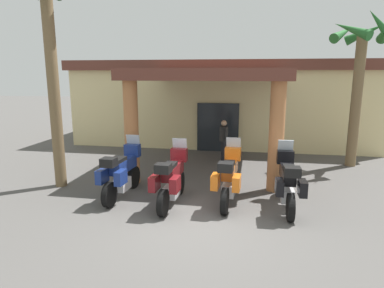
{
  "coord_description": "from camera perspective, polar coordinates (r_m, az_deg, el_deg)",
  "views": [
    {
      "loc": [
        0.9,
        -7.27,
        3.36
      ],
      "look_at": [
        -0.53,
        2.99,
        1.2
      ],
      "focal_mm": 31.84,
      "sensor_mm": 36.0,
      "label": 1
    }
  ],
  "objects": [
    {
      "name": "motorcycle_maroon",
      "position": [
        8.81,
        -3.45,
        -5.83
      ],
      "size": [
        0.73,
        2.21,
        1.61
      ],
      "rotation": [
        0.0,
        0.0,
        1.49
      ],
      "color": "black",
      "rests_on": "ground_plane"
    },
    {
      "name": "palm_tree_roadside",
      "position": [
        10.76,
        -22.97,
        18.79
      ],
      "size": [
        2.11,
        2.13,
        6.41
      ],
      "color": "brown",
      "rests_on": "ground_plane"
    },
    {
      "name": "motel_building",
      "position": [
        17.66,
        5.38,
        7.36
      ],
      "size": [
        14.41,
        12.05,
        3.92
      ],
      "rotation": [
        0.0,
        0.0,
        -0.04
      ],
      "color": "beige",
      "rests_on": "ground_plane"
    },
    {
      "name": "palm_tree_near_portico",
      "position": [
        13.54,
        26.49,
        12.37
      ],
      "size": [
        2.13,
        2.22,
        5.45
      ],
      "color": "brown",
      "rests_on": "ground_plane"
    },
    {
      "name": "motorcycle_orange",
      "position": [
        8.95,
        6.22,
        -5.59
      ],
      "size": [
        0.74,
        2.21,
        1.61
      ],
      "rotation": [
        0.0,
        0.0,
        1.47
      ],
      "color": "black",
      "rests_on": "ground_plane"
    },
    {
      "name": "ground_plane",
      "position": [
        8.06,
        0.8,
        -12.88
      ],
      "size": [
        80.0,
        80.0,
        0.0
      ],
      "primitive_type": "plane",
      "color": "#514F4C"
    },
    {
      "name": "motorcycle_blue",
      "position": [
        9.52,
        -11.73,
        -4.72
      ],
      "size": [
        0.74,
        2.21,
        1.61
      ],
      "rotation": [
        0.0,
        0.0,
        1.47
      ],
      "color": "black",
      "rests_on": "ground_plane"
    },
    {
      "name": "motorcycle_black",
      "position": [
        8.87,
        15.73,
        -6.15
      ],
      "size": [
        0.71,
        2.21,
        1.61
      ],
      "rotation": [
        0.0,
        0.0,
        1.55
      ],
      "color": "black",
      "rests_on": "ground_plane"
    },
    {
      "name": "pedestrian",
      "position": [
        13.16,
        5.33,
        1.04
      ],
      "size": [
        0.32,
        0.5,
        1.6
      ],
      "rotation": [
        0.0,
        0.0,
        3.52
      ],
      "color": "black",
      "rests_on": "ground_plane"
    }
  ]
}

